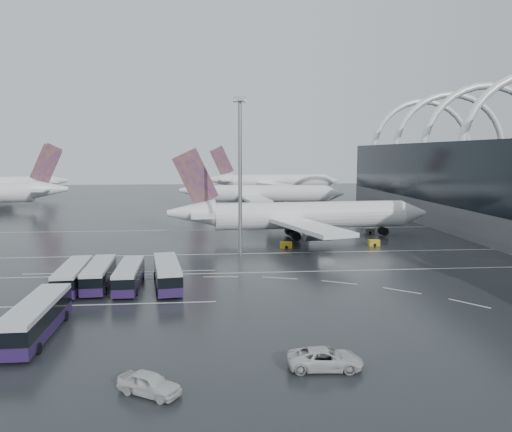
{
  "coord_description": "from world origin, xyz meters",
  "views": [
    {
      "loc": [
        -10.38,
        -73.51,
        17.5
      ],
      "look_at": [
        -3.03,
        9.04,
        7.0
      ],
      "focal_mm": 35.0,
      "sensor_mm": 36.0,
      "label": 1
    }
  ],
  "objects": [
    {
      "name": "ground",
      "position": [
        0.0,
        0.0,
        0.0
      ],
      "size": [
        420.0,
        420.0,
        0.0
      ],
      "primitive_type": "plane",
      "color": "black",
      "rests_on": "ground"
    },
    {
      "name": "lane_marking_near",
      "position": [
        0.0,
        -2.0,
        0.01
      ],
      "size": [
        120.0,
        0.25,
        0.01
      ],
      "primitive_type": "cube",
      "color": "silver",
      "rests_on": "ground"
    },
    {
      "name": "lane_marking_mid",
      "position": [
        0.0,
        12.0,
        0.01
      ],
      "size": [
        120.0,
        0.25,
        0.01
      ],
      "primitive_type": "cube",
      "color": "silver",
      "rests_on": "ground"
    },
    {
      "name": "lane_marking_far",
      "position": [
        0.0,
        40.0,
        0.01
      ],
      "size": [
        120.0,
        0.25,
        0.01
      ],
      "primitive_type": "cube",
      "color": "silver",
      "rests_on": "ground"
    },
    {
      "name": "bus_bay_line_south",
      "position": [
        -24.0,
        -16.0,
        0.01
      ],
      "size": [
        28.0,
        0.25,
        0.01
      ],
      "primitive_type": "cube",
      "color": "silver",
      "rests_on": "ground"
    },
    {
      "name": "bus_bay_line_north",
      "position": [
        -24.0,
        0.0,
        0.01
      ],
      "size": [
        28.0,
        0.25,
        0.01
      ],
      "primitive_type": "cube",
      "color": "silver",
      "rests_on": "ground"
    },
    {
      "name": "airliner_main",
      "position": [
        7.08,
        26.68,
        4.64
      ],
      "size": [
        54.75,
        47.91,
        18.54
      ],
      "rotation": [
        0.0,
        0.0,
        0.07
      ],
      "color": "white",
      "rests_on": "ground"
    },
    {
      "name": "airliner_gate_b",
      "position": [
        4.4,
        83.67,
        4.54
      ],
      "size": [
        52.33,
        46.73,
        18.16
      ],
      "rotation": [
        0.0,
        0.0,
        -0.12
      ],
      "color": "white",
      "rests_on": "ground"
    },
    {
      "name": "airliner_gate_c",
      "position": [
        15.25,
        138.66,
        5.15
      ],
      "size": [
        57.86,
        53.05,
        20.6
      ],
      "rotation": [
        0.0,
        0.0,
        0.11
      ],
      "color": "white",
      "rests_on": "ground"
    },
    {
      "name": "jet_remote_far",
      "position": [
        -88.23,
        119.22,
        5.53
      ],
      "size": [
        45.93,
        37.6,
        21.42
      ],
      "rotation": [
        0.0,
        0.0,
        3.64
      ],
      "color": "white",
      "rests_on": "ground"
    },
    {
      "name": "bus_row_near_a",
      "position": [
        -28.39,
        -8.67,
        1.71
      ],
      "size": [
        3.58,
        12.78,
        3.11
      ],
      "rotation": [
        0.0,
        0.0,
        1.63
      ],
      "color": "#241441",
      "rests_on": "ground"
    },
    {
      "name": "bus_row_near_b",
      "position": [
        -25.26,
        -7.94,
        1.68
      ],
      "size": [
        3.47,
        12.58,
        3.07
      ],
      "rotation": [
        0.0,
        0.0,
        1.62
      ],
      "color": "#241441",
      "rests_on": "ground"
    },
    {
      "name": "bus_row_near_c",
      "position": [
        -21.25,
        -8.76,
        1.66
      ],
      "size": [
        3.25,
        12.38,
        3.03
      ],
      "rotation": [
        0.0,
        0.0,
        1.6
      ],
      "color": "#241441",
      "rests_on": "ground"
    },
    {
      "name": "bus_row_near_d",
      "position": [
        -16.34,
        -8.65,
        1.8
      ],
      "size": [
        4.89,
        13.62,
        3.28
      ],
      "rotation": [
        0.0,
        0.0,
        1.72
      ],
      "color": "#241441",
      "rests_on": "ground"
    },
    {
      "name": "bus_row_far_a",
      "position": [
        -27.22,
        -25.87,
        1.87
      ],
      "size": [
        3.48,
        13.86,
        3.4
      ],
      "rotation": [
        0.0,
        0.0,
        1.59
      ],
      "color": "#241441",
      "rests_on": "ground"
    },
    {
      "name": "van_curve_a",
      "position": [
        -1.32,
        -35.36,
        0.86
      ],
      "size": [
        6.35,
        3.28,
        1.71
      ],
      "primitive_type": "imported",
      "rotation": [
        0.0,
        0.0,
        1.5
      ],
      "color": "silver",
      "rests_on": "ground"
    },
    {
      "name": "van_curve_b",
      "position": [
        -15.07,
        -38.5,
        0.83
      ],
      "size": [
        5.2,
        4.17,
        1.66
      ],
      "primitive_type": "imported",
      "rotation": [
        0.0,
        0.0,
        1.04
      ],
      "color": "silver",
      "rests_on": "ground"
    },
    {
      "name": "floodlight_mast",
      "position": [
        -5.55,
        11.24,
        16.85
      ],
      "size": [
        2.05,
        2.05,
        26.79
      ],
      "color": "gray",
      "rests_on": "ground"
    },
    {
      "name": "gse_cart_belly_a",
      "position": [
        20.24,
        17.43,
        0.56
      ],
      "size": [
        2.04,
        1.2,
        1.11
      ],
      "primitive_type": "cube",
      "color": "gold",
      "rests_on": "ground"
    },
    {
      "name": "gse_cart_belly_b",
      "position": [
        23.91,
        31.68,
        0.59
      ],
      "size": [
        2.16,
        1.28,
        1.18
      ],
      "primitive_type": "cube",
      "color": "slate",
      "rests_on": "ground"
    },
    {
      "name": "gse_cart_belly_c",
      "position": [
        3.24,
        16.58,
        0.58
      ],
      "size": [
        2.12,
        1.25,
        1.16
      ],
      "primitive_type": "cube",
      "color": "gold",
      "rests_on": "ground"
    },
    {
      "name": "gse_cart_belly_e",
      "position": [
        11.66,
        36.17,
        0.52
      ],
      "size": [
        1.92,
        1.13,
        1.05
      ],
      "primitive_type": "cube",
      "color": "gold",
      "rests_on": "ground"
    }
  ]
}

